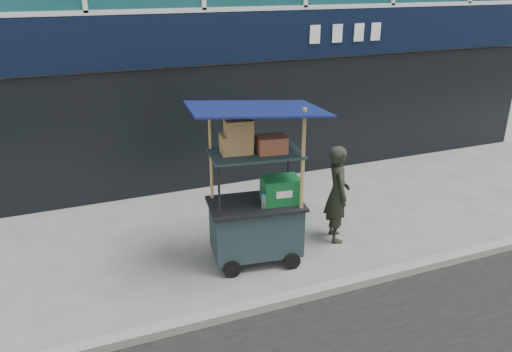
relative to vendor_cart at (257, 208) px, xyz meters
name	(u,v)px	position (x,y,z in m)	size (l,w,h in m)	color
ground	(294,291)	(0.16, -0.95, -0.85)	(80.00, 80.00, 0.00)	#61615C
curb	(301,296)	(0.16, -1.15, -0.79)	(80.00, 0.18, 0.12)	gray
vendor_cart	(257,208)	(0.00, 0.00, 0.00)	(1.94, 1.50, 2.42)	#1C2C2F
vendor_man	(337,194)	(1.41, 0.13, -0.06)	(0.58, 0.38, 1.58)	black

